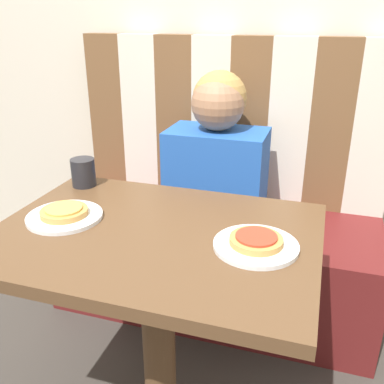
{
  "coord_description": "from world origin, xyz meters",
  "views": [
    {
      "loc": [
        0.41,
        -0.95,
        1.25
      ],
      "look_at": [
        0.0,
        0.33,
        0.69
      ],
      "focal_mm": 40.0,
      "sensor_mm": 36.0,
      "label": 1
    }
  ],
  "objects_px": {
    "person": "(217,151)",
    "pizza_left": "(64,211)",
    "pizza_right": "(256,240)",
    "plate_right": "(256,246)",
    "plate_left": "(65,217)",
    "drinking_cup": "(83,172)"
  },
  "relations": [
    {
      "from": "person",
      "to": "plate_left",
      "type": "height_order",
      "value": "person"
    },
    {
      "from": "person",
      "to": "pizza_right",
      "type": "bearing_deg",
      "value": -67.88
    },
    {
      "from": "plate_right",
      "to": "pizza_left",
      "type": "relative_size",
      "value": 1.6
    },
    {
      "from": "plate_left",
      "to": "drinking_cup",
      "type": "distance_m",
      "value": 0.26
    },
    {
      "from": "person",
      "to": "plate_left",
      "type": "xyz_separation_m",
      "value": [
        -0.28,
        -0.68,
        -0.02
      ]
    },
    {
      "from": "person",
      "to": "pizza_left",
      "type": "relative_size",
      "value": 4.54
    },
    {
      "from": "person",
      "to": "plate_right",
      "type": "distance_m",
      "value": 0.73
    },
    {
      "from": "person",
      "to": "pizza_right",
      "type": "xyz_separation_m",
      "value": [
        0.28,
        -0.68,
        -0.01
      ]
    },
    {
      "from": "pizza_right",
      "to": "person",
      "type": "bearing_deg",
      "value": 112.12
    },
    {
      "from": "plate_right",
      "to": "pizza_right",
      "type": "height_order",
      "value": "pizza_right"
    },
    {
      "from": "pizza_left",
      "to": "drinking_cup",
      "type": "relative_size",
      "value": 1.42
    },
    {
      "from": "person",
      "to": "drinking_cup",
      "type": "distance_m",
      "value": 0.56
    },
    {
      "from": "pizza_right",
      "to": "plate_left",
      "type": "bearing_deg",
      "value": 180.0
    },
    {
      "from": "plate_left",
      "to": "pizza_right",
      "type": "bearing_deg",
      "value": 0.0
    },
    {
      "from": "plate_right",
      "to": "pizza_left",
      "type": "xyz_separation_m",
      "value": [
        -0.55,
        0.0,
        0.02
      ]
    },
    {
      "from": "pizza_right",
      "to": "drinking_cup",
      "type": "xyz_separation_m",
      "value": [
        -0.63,
        0.24,
        0.03
      ]
    },
    {
      "from": "plate_right",
      "to": "pizza_left",
      "type": "bearing_deg",
      "value": 180.0
    },
    {
      "from": "pizza_left",
      "to": "drinking_cup",
      "type": "distance_m",
      "value": 0.26
    },
    {
      "from": "plate_left",
      "to": "pizza_left",
      "type": "distance_m",
      "value": 0.02
    },
    {
      "from": "person",
      "to": "pizza_right",
      "type": "relative_size",
      "value": 4.54
    },
    {
      "from": "plate_left",
      "to": "drinking_cup",
      "type": "xyz_separation_m",
      "value": [
        -0.08,
        0.24,
        0.04
      ]
    },
    {
      "from": "plate_left",
      "to": "pizza_right",
      "type": "relative_size",
      "value": 1.6
    }
  ]
}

